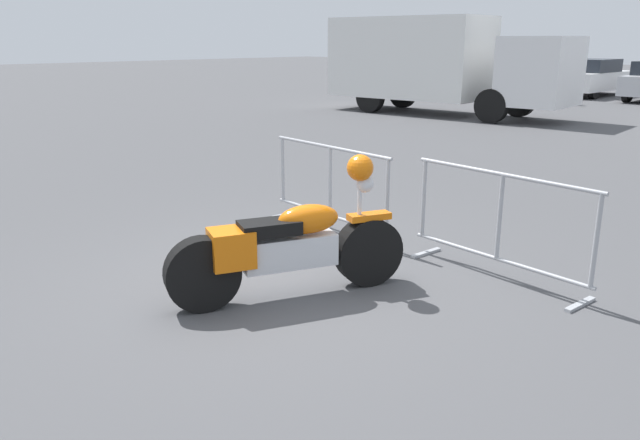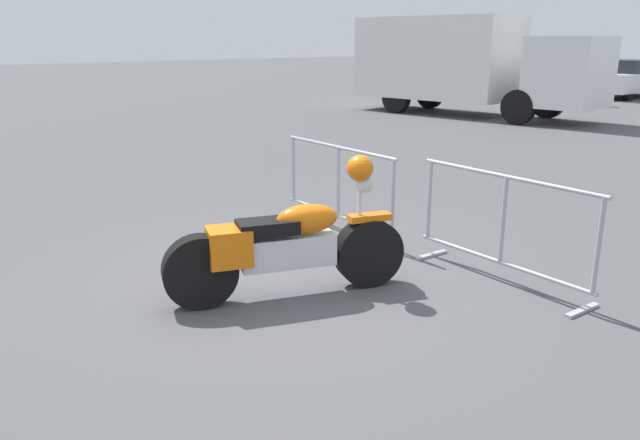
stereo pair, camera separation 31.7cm
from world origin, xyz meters
name	(u,v)px [view 1 (the left image)]	position (x,y,z in m)	size (l,w,h in m)	color
ground_plane	(283,282)	(0.00, 0.00, 0.00)	(120.00, 120.00, 0.00)	#4C4C4F
motorcycle	(289,246)	(0.29, -0.19, 0.49)	(1.09, 2.14, 1.28)	black
crowd_barrier_near	(330,188)	(-0.84, 1.56, 0.55)	(2.04, 0.65, 1.07)	#9EA0A5
crowd_barrier_far	(499,225)	(1.43, 1.56, 0.55)	(2.04, 0.65, 1.07)	#9EA0A5
box_truck	(434,61)	(-7.22, 13.14, 1.64)	(7.83, 2.76, 2.98)	white
parked_car_red	(466,73)	(-12.03, 22.98, 0.73)	(1.85, 4.28, 1.43)	#B21E19
parked_car_maroon	(527,76)	(-9.11, 23.40, 0.70)	(1.79, 4.13, 1.39)	maroon
parked_car_white	(591,77)	(-6.19, 23.26, 0.77)	(1.96, 4.52, 1.51)	white
pedestrian	(557,78)	(-5.76, 18.97, 0.92)	(0.39, 0.39, 1.69)	#262838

